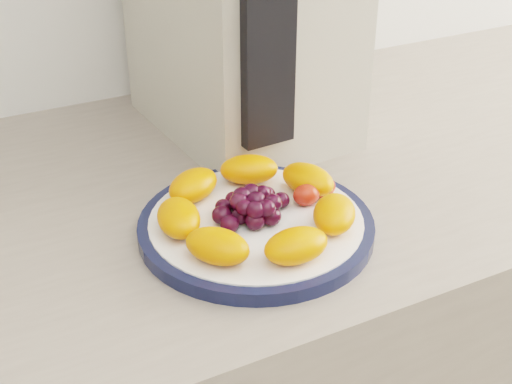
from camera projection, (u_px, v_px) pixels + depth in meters
name	position (u px, v px, depth m)	size (l,w,h in m)	color
plate_rim	(256.00, 227.00, 0.75)	(0.25, 0.25, 0.01)	#121836
plate_face	(256.00, 226.00, 0.75)	(0.23, 0.23, 0.02)	white
appliance_panel	(268.00, 28.00, 0.76)	(0.06, 0.02, 0.27)	black
fruit_plate	(256.00, 205.00, 0.74)	(0.22, 0.21, 0.03)	#FF6604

